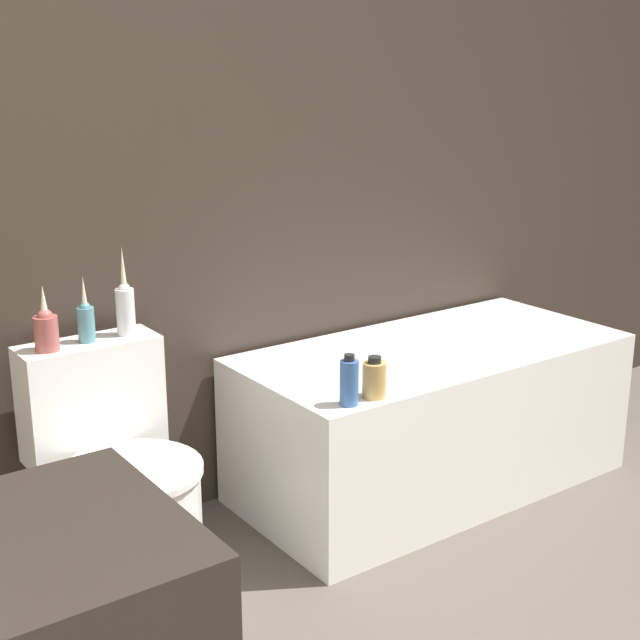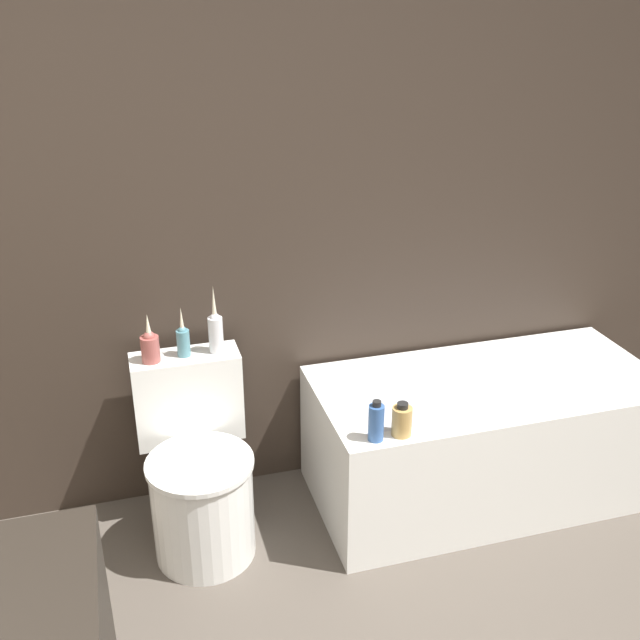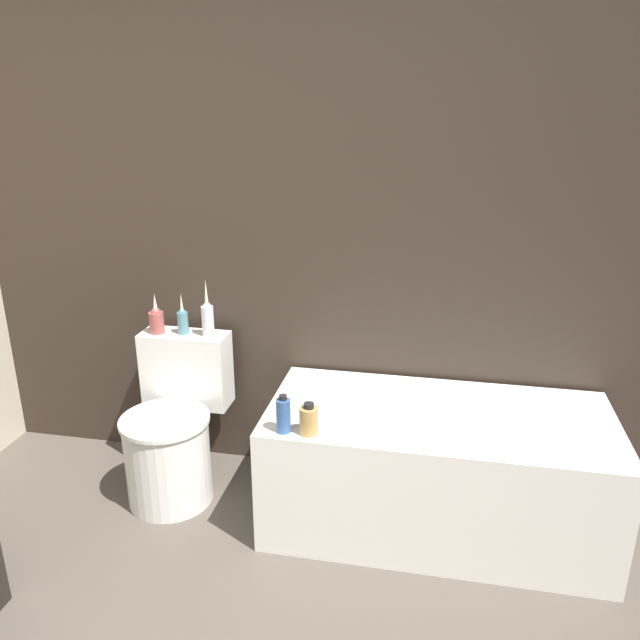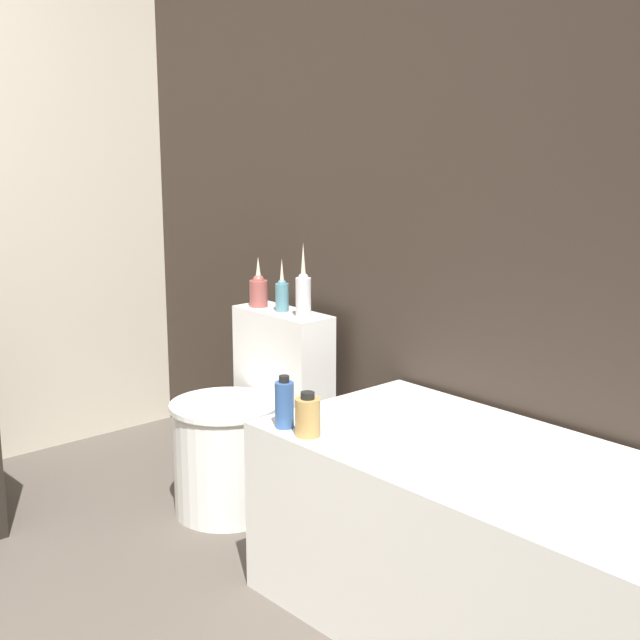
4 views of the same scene
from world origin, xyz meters
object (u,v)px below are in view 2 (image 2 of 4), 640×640
Objects in this scene: vase_gold at (150,346)px; shampoo_bottle_short at (402,421)px; vase_silver at (183,340)px; shampoo_bottle_tall at (376,422)px; bathtub at (483,436)px; vase_bronze at (216,330)px; toilet at (199,475)px.

shampoo_bottle_short is (0.84, -0.47, -0.19)m from vase_gold.
shampoo_bottle_tall is at bearing -38.68° from vase_silver.
bathtub is 0.66m from shampoo_bottle_short.
vase_gold reaches higher than bathtub.
shampoo_bottle_short is at bearing -34.24° from vase_silver.
vase_gold is 1.48× the size of shampoo_bottle_short.
vase_gold is 0.25m from vase_bronze.
shampoo_bottle_tall is at bearing -25.65° from toilet.
bathtub is at bearing -8.38° from vase_gold.
shampoo_bottle_short is (0.72, -0.29, 0.30)m from toilet.
toilet is at bearing 179.25° from bathtub.
vase_gold reaches higher than shampoo_bottle_short.
toilet reaches higher than bathtub.
vase_gold reaches higher than shampoo_bottle_tall.
bathtub is at bearing 28.72° from shampoo_bottle_short.
vase_silver is 0.81m from shampoo_bottle_tall.
vase_bronze is at bearing 3.01° from vase_gold.
vase_gold is at bearing 124.80° from toilet.
vase_silver is at bearing 145.76° from shampoo_bottle_short.
vase_bronze is 0.72m from shampoo_bottle_tall.
toilet is at bearing -122.93° from vase_bronze.
shampoo_bottle_short is (0.10, 0.00, -0.01)m from shampoo_bottle_tall.
shampoo_bottle_tall is (-0.60, -0.28, 0.34)m from bathtub.
toilet is at bearing 154.35° from shampoo_bottle_tall.
shampoo_bottle_short reaches higher than bathtub.
shampoo_bottle_tall is at bearing -177.33° from shampoo_bottle_short.
bathtub is at bearing -9.92° from vase_silver.
vase_silver is (0.13, 0.01, 0.00)m from vase_gold.
vase_bronze reaches higher than bathtub.
vase_bronze is at bearing -0.73° from vase_silver.
vase_gold is at bearing -176.99° from vase_bronze.
vase_gold is (-0.13, 0.18, 0.49)m from toilet.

